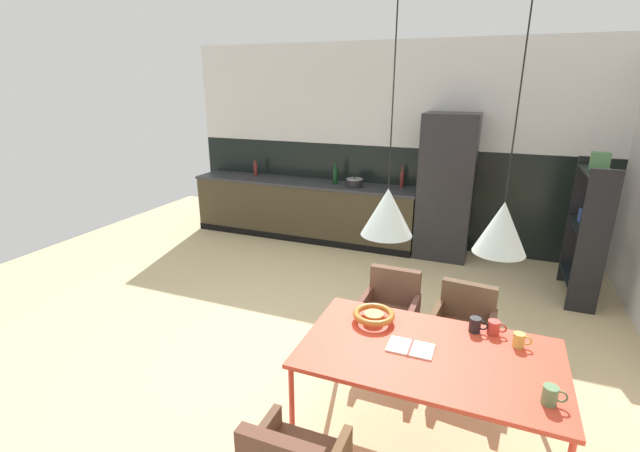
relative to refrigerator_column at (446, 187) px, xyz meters
name	(u,v)px	position (x,y,z in m)	size (l,w,h in m)	color
ground_plane	(287,361)	(-0.94, -3.16, -1.00)	(9.31, 9.31, 0.00)	#CCB987
back_wall_splashback_dark	(385,194)	(-0.94, 0.36, -0.27)	(6.37, 0.12, 1.48)	black
back_wall_panel_upper	(390,95)	(-0.94, 0.36, 1.21)	(6.37, 0.12, 1.48)	silver
kitchen_counter	(303,209)	(-2.18, 0.00, -0.55)	(3.62, 0.63, 0.91)	#3E3523
refrigerator_column	(446,187)	(0.00, 0.00, 0.00)	(0.72, 0.60, 2.01)	#232326
dining_table	(429,357)	(0.35, -3.67, -0.31)	(1.64, 0.96, 0.74)	#DF442D
armchair_by_stool	(464,318)	(0.51, -2.70, -0.51)	(0.53, 0.51, 0.77)	brown
armchair_far_side	(391,303)	(-0.12, -2.67, -0.49)	(0.49, 0.48, 0.80)	brown
fruit_bowl	(374,315)	(-0.08, -3.44, -0.21)	(0.31, 0.31, 0.08)	#B2662D
open_book	(410,348)	(0.23, -3.68, -0.26)	(0.29, 0.19, 0.02)	white
mug_wide_latte	(519,340)	(0.89, -3.39, -0.22)	(0.12, 0.07, 0.10)	gold
mug_dark_espresso	(494,327)	(0.73, -3.29, -0.21)	(0.13, 0.08, 0.10)	#B23D33
mug_tall_blue	(476,325)	(0.61, -3.30, -0.21)	(0.13, 0.08, 0.11)	black
mug_short_terracotta	(551,395)	(1.03, -3.92, -0.21)	(0.13, 0.08, 0.11)	#5B8456
cooking_pot	(354,183)	(-1.32, -0.04, -0.03)	(0.24, 0.24, 0.15)	black
bottle_oil_tall	(256,169)	(-3.07, 0.09, 0.02)	(0.06, 0.06, 0.27)	maroon
bottle_spice_small	(402,179)	(-0.65, 0.16, 0.03)	(0.06, 0.06, 0.32)	maroon
bottle_wine_green	(335,175)	(-1.65, 0.03, 0.04)	(0.08, 0.08, 0.34)	#0F3319
open_shelf_unit	(588,228)	(1.64, -0.75, -0.16)	(0.30, 0.86, 1.68)	black
pendant_lamp_over_table_near	(387,212)	(0.02, -3.63, 0.63)	(0.32, 0.32, 1.42)	black
pendant_lamp_over_table_far	(502,227)	(0.68, -3.70, 0.63)	(0.29, 0.29, 1.42)	black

